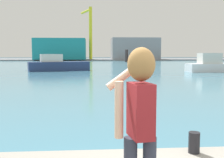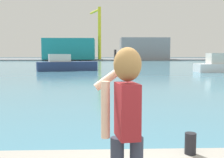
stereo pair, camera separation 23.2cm
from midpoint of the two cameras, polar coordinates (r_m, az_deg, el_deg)
name	(u,v)px [view 2 (the right image)]	position (r m, az deg, el deg)	size (l,w,h in m)	color
ground_plane	(106,65)	(52.68, -1.10, 2.92)	(220.00, 220.00, 0.00)	#334751
harbor_water	(106,65)	(54.68, -1.13, 3.02)	(140.00, 100.00, 0.02)	teal
far_shore_dock	(104,59)	(94.65, -1.53, 4.13)	(140.00, 20.00, 0.38)	gray
person_photographer	(126,114)	(2.79, 5.32, -7.30)	(0.53, 0.55, 1.74)	#2D3342
harbor_bollard	(190,143)	(4.88, 17.46, -12.78)	(0.19, 0.19, 0.36)	black
boat_moored	(66,65)	(36.14, -9.52, 2.99)	(8.03, 4.43, 2.15)	navy
boat_moored_2	(224,65)	(35.64, 22.52, 2.64)	(7.53, 2.78, 2.29)	white
warehouse_left	(70,49)	(90.39, -8.71, 6.22)	(15.93, 12.29, 6.58)	teal
warehouse_right	(144,49)	(90.70, 6.74, 6.34)	(15.40, 8.98, 6.90)	gray
port_crane	(99,29)	(88.87, -2.76, 10.51)	(3.86, 9.07, 16.53)	yellow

